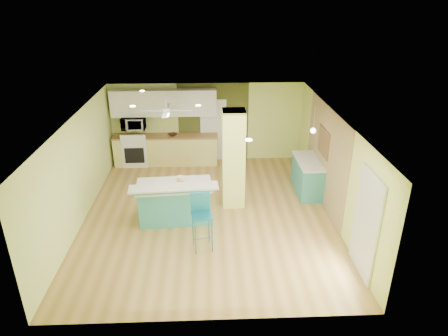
{
  "coord_description": "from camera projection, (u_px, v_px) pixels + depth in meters",
  "views": [
    {
      "loc": [
        0.03,
        -8.6,
        5.09
      ],
      "look_at": [
        0.41,
        0.4,
        1.06
      ],
      "focal_mm": 32.0,
      "sensor_mm": 36.0,
      "label": 1
    }
  ],
  "objects": [
    {
      "name": "olive_accent",
      "position": [
        213.0,
        123.0,
        12.6
      ],
      "size": [
        2.2,
        0.02,
        2.5
      ],
      "primitive_type": "cube",
      "color": "#434A1D",
      "rests_on": "floor"
    },
    {
      "name": "wall_decor",
      "position": [
        324.0,
        142.0,
        10.13
      ],
      "size": [
        0.03,
        0.9,
        0.7
      ],
      "primitive_type": "cube",
      "color": "brown",
      "rests_on": "wood_panel"
    },
    {
      "name": "kitchen_run",
      "position": [
        166.0,
        150.0,
        12.59
      ],
      "size": [
        3.25,
        0.63,
        0.94
      ],
      "color": "#E1D975",
      "rests_on": "floor"
    },
    {
      "name": "ceiling",
      "position": [
        206.0,
        116.0,
        8.89
      ],
      "size": [
        6.0,
        7.0,
        0.01
      ],
      "primitive_type": "cube",
      "color": "white",
      "rests_on": "wall_back"
    },
    {
      "name": "wood_panel",
      "position": [
        326.0,
        156.0,
        10.07
      ],
      "size": [
        0.02,
        3.4,
        2.5
      ],
      "primitive_type": "cube",
      "color": "#977D56",
      "rests_on": "floor"
    },
    {
      "name": "column",
      "position": [
        233.0,
        159.0,
        9.89
      ],
      "size": [
        0.55,
        0.55,
        2.5
      ],
      "primitive_type": "cube",
      "color": "#E0E56A",
      "rests_on": "floor"
    },
    {
      "name": "floor",
      "position": [
        208.0,
        214.0,
        9.92
      ],
      "size": [
        6.0,
        7.0,
        0.01
      ],
      "primitive_type": "cube",
      "color": "olive",
      "rests_on": "ground"
    },
    {
      "name": "interior_door",
      "position": [
        213.0,
        130.0,
        12.67
      ],
      "size": [
        0.82,
        0.05,
        2.0
      ],
      "primitive_type": "cube",
      "color": "white",
      "rests_on": "floor"
    },
    {
      "name": "peninsula",
      "position": [
        175.0,
        201.0,
        9.48
      ],
      "size": [
        2.02,
        1.19,
        1.07
      ],
      "rotation": [
        0.0,
        0.0,
        0.07
      ],
      "color": "teal",
      "rests_on": "floor"
    },
    {
      "name": "ceiling_fan",
      "position": [
        166.0,
        111.0,
        10.85
      ],
      "size": [
        1.41,
        1.41,
        0.61
      ],
      "color": "white",
      "rests_on": "ceiling"
    },
    {
      "name": "upper_cabinets",
      "position": [
        164.0,
        103.0,
        12.1
      ],
      "size": [
        3.2,
        0.34,
        0.8
      ],
      "primitive_type": "cube",
      "color": "white",
      "rests_on": "wall_back"
    },
    {
      "name": "wall_right",
      "position": [
        333.0,
        166.0,
        9.52
      ],
      "size": [
        0.01,
        7.0,
        2.5
      ],
      "primitive_type": "cube",
      "color": "#DAEA7D",
      "rests_on": "floor"
    },
    {
      "name": "stove",
      "position": [
        136.0,
        151.0,
        12.55
      ],
      "size": [
        0.76,
        0.66,
        1.08
      ],
      "color": "white",
      "rests_on": "floor"
    },
    {
      "name": "wall_left",
      "position": [
        79.0,
        170.0,
        9.29
      ],
      "size": [
        0.01,
        7.0,
        2.5
      ],
      "primitive_type": "cube",
      "color": "#DAEA7D",
      "rests_on": "floor"
    },
    {
      "name": "french_door",
      "position": [
        366.0,
        225.0,
        7.51
      ],
      "size": [
        0.04,
        1.08,
        2.1
      ],
      "primitive_type": "cube",
      "color": "silver",
      "rests_on": "floor"
    },
    {
      "name": "wall_back",
      "position": [
        207.0,
        123.0,
        12.6
      ],
      "size": [
        6.0,
        0.01,
        2.5
      ],
      "primitive_type": "cube",
      "color": "#DAEA7D",
      "rests_on": "floor"
    },
    {
      "name": "canister",
      "position": [
        180.0,
        180.0,
        9.37
      ],
      "size": [
        0.17,
        0.17,
        0.17
      ],
      "primitive_type": "cylinder",
      "color": "gold",
      "rests_on": "peninsula"
    },
    {
      "name": "fruit_bowl",
      "position": [
        172.0,
        135.0,
        12.38
      ],
      "size": [
        0.36,
        0.36,
        0.07
      ],
      "primitive_type": "imported",
      "rotation": [
        0.0,
        0.0,
        0.39
      ],
      "color": "#331D15",
      "rests_on": "kitchen_run"
    },
    {
      "name": "side_counter",
      "position": [
        307.0,
        176.0,
        10.81
      ],
      "size": [
        0.62,
        1.45,
        0.93
      ],
      "color": "teal",
      "rests_on": "floor"
    },
    {
      "name": "microwave",
      "position": [
        133.0,
        123.0,
        12.2
      ],
      "size": [
        0.7,
        0.48,
        0.39
      ],
      "primitive_type": "imported",
      "color": "white",
      "rests_on": "wall_back"
    },
    {
      "name": "bar_stool",
      "position": [
        201.0,
        212.0,
        8.33
      ],
      "size": [
        0.48,
        0.48,
        1.26
      ],
      "rotation": [
        0.0,
        0.0,
        0.18
      ],
      "color": "#1E7187",
      "rests_on": "floor"
    },
    {
      "name": "pendant_lamp",
      "position": [
        313.0,
        130.0,
        9.93
      ],
      "size": [
        0.14,
        0.14,
        0.69
      ],
      "color": "silver",
      "rests_on": "ceiling"
    },
    {
      "name": "wall_front",
      "position": [
        208.0,
        259.0,
        6.21
      ],
      "size": [
        6.0,
        0.01,
        2.5
      ],
      "primitive_type": "cube",
      "color": "#DAEA7D",
      "rests_on": "floor"
    }
  ]
}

